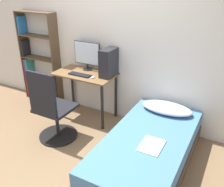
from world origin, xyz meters
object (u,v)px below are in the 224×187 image
at_px(bed, 147,152).
at_px(bookshelf, 37,60).
at_px(pc_tower, 109,63).
at_px(monitor, 87,54).
at_px(keyboard, 80,75).
at_px(office_chair, 53,114).

bearing_deg(bed, bookshelf, 161.51).
distance_m(bookshelf, pc_tower, 1.56).
height_order(monitor, keyboard, monitor).
bearing_deg(bookshelf, pc_tower, -2.66).
relative_size(bookshelf, monitor, 3.45).
bearing_deg(monitor, keyboard, -81.76).
relative_size(monitor, keyboard, 1.28).
distance_m(bookshelf, keyboard, 1.17).
distance_m(bookshelf, bed, 2.69).
height_order(bookshelf, office_chair, bookshelf).
bearing_deg(bed, office_chair, -176.18).
bearing_deg(keyboard, bookshelf, 166.96).
height_order(bed, keyboard, keyboard).
relative_size(bookshelf, keyboard, 4.42).
distance_m(office_chair, monitor, 1.12).
relative_size(bed, keyboard, 5.20).
distance_m(office_chair, keyboard, 0.75).
relative_size(office_chair, monitor, 2.28).
bearing_deg(keyboard, pc_tower, 25.71).
xyz_separation_m(bookshelf, bed, (2.50, -0.84, -0.55)).
bearing_deg(office_chair, keyboard, 89.08).
relative_size(office_chair, pc_tower, 2.54).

